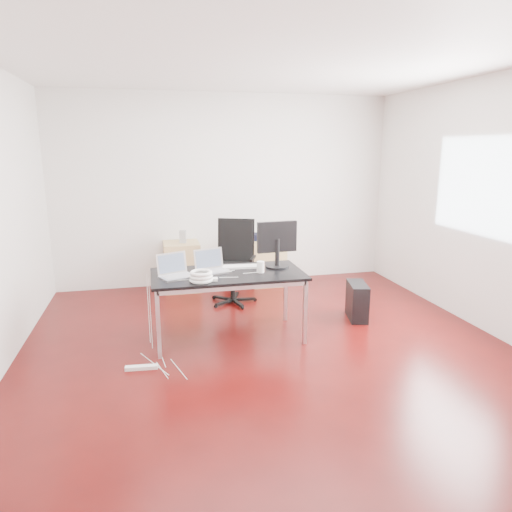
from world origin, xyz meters
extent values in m
plane|color=#390706|center=(0.00, 0.00, 0.00)|extent=(5.00, 5.00, 0.00)
plane|color=silver|center=(0.00, 0.00, 2.80)|extent=(5.00, 5.00, 0.00)
plane|color=silver|center=(0.00, 2.50, 1.40)|extent=(5.00, 0.00, 5.00)
plane|color=silver|center=(0.00, -2.50, 1.40)|extent=(5.00, 0.00, 5.00)
plane|color=silver|center=(2.50, 0.00, 1.40)|extent=(0.00, 5.00, 5.00)
plane|color=white|center=(2.48, 0.20, 1.60)|extent=(0.00, 1.50, 1.50)
cube|color=black|center=(-0.35, 0.35, 0.71)|extent=(1.60, 0.80, 0.03)
cube|color=silver|center=(-1.10, 0.00, 0.35)|extent=(0.04, 0.04, 0.70)
cube|color=silver|center=(-1.10, 0.70, 0.35)|extent=(0.04, 0.04, 0.70)
cube|color=silver|center=(0.40, 0.00, 0.35)|extent=(0.04, 0.04, 0.70)
cube|color=silver|center=(0.40, 0.70, 0.35)|extent=(0.04, 0.04, 0.70)
cylinder|color=black|center=(-0.10, 1.47, 0.23)|extent=(0.06, 0.06, 0.47)
cube|color=black|center=(-0.10, 1.47, 0.50)|extent=(0.62, 0.61, 0.06)
cube|color=black|center=(-0.02, 1.68, 0.81)|extent=(0.46, 0.26, 0.55)
cube|color=tan|center=(-0.71, 2.23, 0.35)|extent=(0.50, 0.50, 0.70)
cube|color=tan|center=(0.56, 2.23, 0.35)|extent=(0.50, 0.50, 0.70)
cube|color=black|center=(1.26, 0.56, 0.22)|extent=(0.30, 0.48, 0.44)
cylinder|color=black|center=(0.01, 2.19, 0.14)|extent=(0.31, 0.31, 0.28)
cube|color=white|center=(-1.28, -0.20, 0.02)|extent=(0.30, 0.09, 0.04)
cube|color=silver|center=(-0.89, 0.30, 0.74)|extent=(0.39, 0.34, 0.01)
cube|color=silver|center=(-0.93, 0.41, 0.85)|extent=(0.32, 0.17, 0.22)
cube|color=#475166|center=(-0.93, 0.40, 0.85)|extent=(0.28, 0.15, 0.18)
cube|color=silver|center=(-0.50, 0.41, 0.74)|extent=(0.38, 0.32, 0.01)
cube|color=silver|center=(-0.53, 0.52, 0.85)|extent=(0.33, 0.14, 0.22)
cube|color=#475166|center=(-0.53, 0.52, 0.85)|extent=(0.29, 0.12, 0.18)
cylinder|color=black|center=(0.22, 0.47, 0.74)|extent=(0.26, 0.26, 0.02)
cylinder|color=black|center=(0.22, 0.47, 0.90)|extent=(0.05, 0.05, 0.30)
cube|color=black|center=(0.22, 0.48, 1.07)|extent=(0.45, 0.09, 0.34)
cube|color=#475166|center=(0.22, 0.51, 1.07)|extent=(0.39, 0.04, 0.29)
cube|color=white|center=(-0.16, 0.54, 0.74)|extent=(0.45, 0.18, 0.02)
cylinder|color=white|center=(-0.01, 0.30, 0.79)|extent=(0.10, 0.10, 0.12)
cylinder|color=#582B1E|center=(0.01, 0.33, 0.78)|extent=(0.10, 0.10, 0.10)
torus|color=white|center=(-0.66, 0.10, 0.75)|extent=(0.24, 0.24, 0.04)
torus|color=white|center=(-0.66, 0.10, 0.78)|extent=(0.23, 0.23, 0.04)
torus|color=white|center=(-0.66, 0.10, 0.82)|extent=(0.22, 0.22, 0.04)
cube|color=white|center=(-0.54, 0.10, 0.74)|extent=(0.08, 0.08, 0.03)
cube|color=#9E9E9E|center=(-0.68, 2.21, 0.79)|extent=(0.11, 0.10, 0.18)
cube|color=black|center=(0.49, 2.16, 0.74)|extent=(0.34, 0.30, 0.09)
camera|label=1|loc=(-1.13, -4.25, 2.02)|focal=32.00mm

